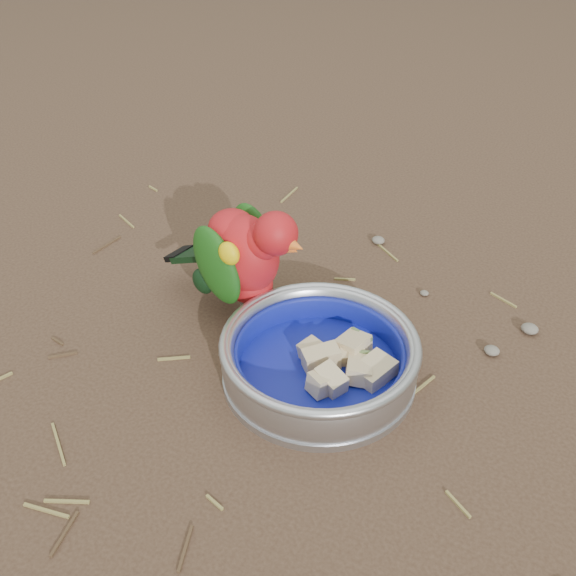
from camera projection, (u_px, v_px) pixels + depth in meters
The scene contains 6 objects.
ground at pixel (287, 356), 0.83m from camera, with size 60.00×60.00×0.00m, color #473124.
food_bowl at pixel (319, 372), 0.80m from camera, with size 0.24×0.24×0.02m, color #B2B2BA.
bowl_wall at pixel (320, 354), 0.78m from camera, with size 0.24×0.24×0.04m, color #B2B2BA, non-canonical shape.
fruit_wedges at pixel (319, 359), 0.78m from camera, with size 0.14×0.14×0.03m, color #D1B788, non-canonical shape.
lory_parrot at pixel (245, 264), 0.85m from camera, with size 0.10×0.22×0.18m, color #AF1419, non-canonical shape.
ground_debris at pixel (292, 334), 0.86m from camera, with size 0.90×0.80×0.01m, color olive, non-canonical shape.
Camera 1 is at (0.29, -0.55, 0.56)m, focal length 40.00 mm.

